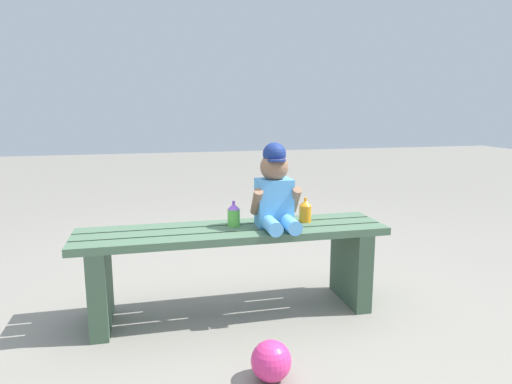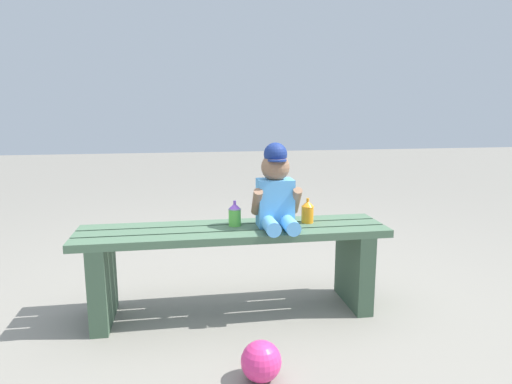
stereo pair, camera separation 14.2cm
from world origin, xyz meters
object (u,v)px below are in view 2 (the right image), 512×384
Objects in this scene: child_figure at (276,191)px; sippy_cup_left at (235,214)px; toy_ball at (261,361)px; park_bench at (234,255)px; sippy_cup_right at (308,211)px.

child_figure is 0.23m from sippy_cup_left.
toy_ball is (0.02, -0.63, -0.41)m from sippy_cup_left.
child_figure is at bearing -5.62° from park_bench.
sippy_cup_left is 0.81× the size of toy_ball.
child_figure is 0.80m from toy_ball.
park_bench is 0.43m from sippy_cup_right.
sippy_cup_right is (0.37, 0.00, 0.00)m from sippy_cup_left.
sippy_cup_right is at bearing 0.00° from sippy_cup_left.
park_bench is at bearing -174.59° from sippy_cup_right.
sippy_cup_left is at bearing 163.85° from child_figure.
child_figure is 2.66× the size of toy_ball.
child_figure is (0.20, -0.02, 0.32)m from park_bench.
child_figure reaches higher than sippy_cup_right.
sippy_cup_left is at bearing 91.85° from toy_ball.
park_bench is 3.64× the size of child_figure.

